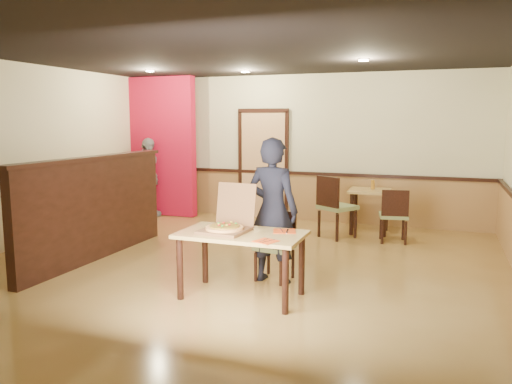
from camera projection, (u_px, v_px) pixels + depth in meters
floor at (233, 269)px, 6.55m from camera, size 7.00×7.00×0.00m
ceiling at (231, 50)px, 6.15m from camera, size 7.00×7.00×0.00m
wall_back at (303, 148)px, 9.60m from camera, size 7.00×0.00×7.00m
wall_left at (20, 156)px, 7.56m from camera, size 0.00×7.00×7.00m
wainscot_back at (302, 197)px, 9.71m from camera, size 7.00×0.04×0.90m
chair_rail_back at (302, 173)px, 9.62m from camera, size 7.00×0.06×0.06m
back_door at (263, 165)px, 9.89m from camera, size 0.90×0.06×2.10m
booth_partition at (95, 207)px, 6.95m from camera, size 0.20×3.10×1.44m
red_accent_panel at (159, 147)px, 10.14m from camera, size 1.60×0.20×2.78m
spot_a at (150, 71)px, 8.62m from camera, size 0.14×0.14×0.02m
spot_b at (245, 72)px, 8.75m from camera, size 0.14×0.14×0.02m
spot_c at (364, 60)px, 7.07m from camera, size 0.14×0.14×0.02m
main_table at (242, 242)px, 5.44m from camera, size 1.36×0.78×0.73m
diner_chair at (277, 242)px, 6.11m from camera, size 0.47×0.47×0.83m
side_chair_left at (334, 204)px, 8.19m from camera, size 0.71×0.71×1.03m
side_chair_right at (394, 214)px, 7.88m from camera, size 0.50×0.50×0.87m
side_table at (370, 200)px, 8.59m from camera, size 0.73×0.73×0.75m
diner at (273, 211)px, 5.92m from camera, size 0.68×0.49×1.74m
passerby at (148, 177)px, 10.01m from camera, size 0.63×1.00×1.59m
pizza_box at (227, 226)px, 5.47m from camera, size 0.52×0.60×0.51m
pizza at (224, 228)px, 5.43m from camera, size 0.54×0.54×0.03m
napkin_near at (266, 241)px, 5.03m from camera, size 0.27×0.27×0.01m
napkin_far at (284, 231)px, 5.48m from camera, size 0.31×0.31×0.01m
condiment at (373, 185)px, 8.61m from camera, size 0.07×0.07×0.16m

